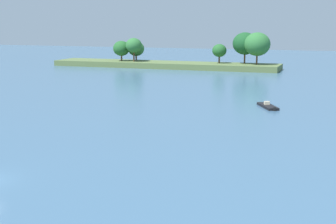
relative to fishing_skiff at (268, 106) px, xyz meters
name	(u,v)px	position (x,y,z in m)	size (l,w,h in m)	color
treeline_island	(184,56)	(-31.87, 57.11, 3.03)	(64.32, 11.28, 9.94)	#566B3D
fishing_skiff	(268,106)	(0.00, 0.00, 0.00)	(4.07, 5.89, 0.86)	black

